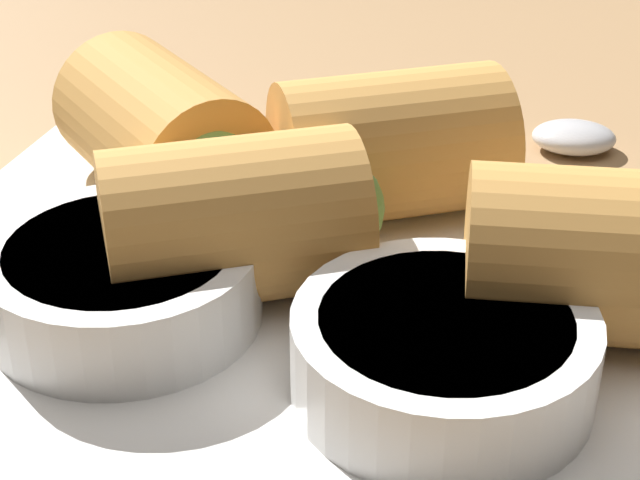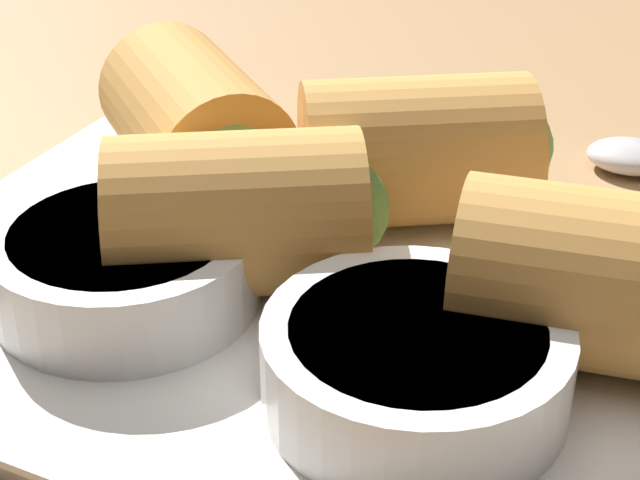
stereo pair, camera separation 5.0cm
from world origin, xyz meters
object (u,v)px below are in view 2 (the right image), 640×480
object	(u,v)px
serving_plate	(320,313)
dipping_bowl_far	(124,263)
dipping_bowl_near	(416,362)
spoon	(600,154)

from	to	relation	value
serving_plate	dipping_bowl_far	bearing A→B (deg)	27.77
serving_plate	dipping_bowl_near	world-z (taller)	dipping_bowl_near
dipping_bowl_near	spoon	bearing A→B (deg)	-92.10
dipping_bowl_far	dipping_bowl_near	bearing A→B (deg)	175.35
serving_plate	dipping_bowl_far	xyz separation A→B (cm)	(6.07, 3.20, 2.30)
serving_plate	dipping_bowl_near	distance (cm)	7.03
spoon	serving_plate	bearing A→B (deg)	71.35
serving_plate	spoon	size ratio (longest dim) A/B	1.84
serving_plate	dipping_bowl_near	bearing A→B (deg)	141.76
dipping_bowl_far	spoon	xyz separation A→B (cm)	(-12.09, -21.05, -2.42)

